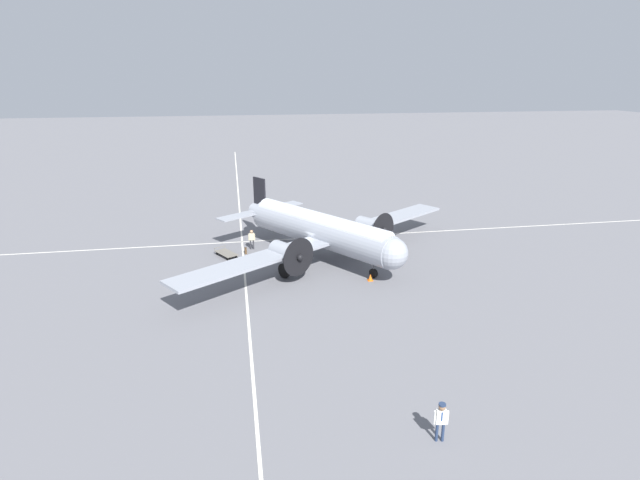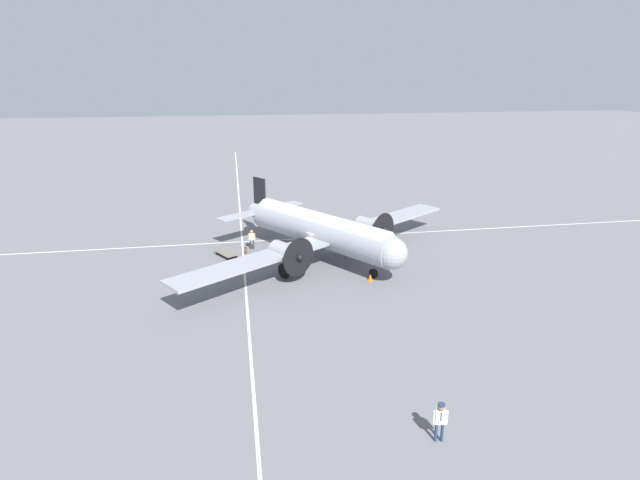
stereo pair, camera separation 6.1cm
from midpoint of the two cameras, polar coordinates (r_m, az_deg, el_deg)
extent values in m
plane|color=slate|center=(40.48, 0.04, -2.11)|extent=(300.00, 300.00, 0.00)
cube|color=silver|center=(39.96, -8.66, -2.61)|extent=(120.00, 0.16, 0.01)
cube|color=silver|center=(45.44, -1.10, 0.22)|extent=(0.16, 120.00, 0.01)
cylinder|color=#9399A3|center=(39.73, 0.04, 1.01)|extent=(13.25, 10.13, 2.42)
cylinder|color=silver|center=(39.53, 0.04, 1.93)|extent=(12.26, 9.14, 1.69)
sphere|color=#9399A3|center=(35.20, 8.25, -1.52)|extent=(2.30, 2.30, 2.30)
cylinder|color=#9399A3|center=(44.92, -6.38, 3.12)|extent=(3.07, 2.68, 1.33)
cube|color=black|center=(44.92, -6.88, 5.33)|extent=(1.38, 1.01, 2.78)
cube|color=#9399A3|center=(45.16, -6.66, 3.36)|extent=(6.13, 8.05, 0.10)
cube|color=#9399A3|center=(39.11, 1.12, 0.25)|extent=(17.42, 23.97, 0.20)
cylinder|color=#9399A3|center=(42.25, 5.83, 1.58)|extent=(2.78, 2.49, 1.33)
cylinder|color=black|center=(41.44, 7.25, 1.19)|extent=(1.61, 2.33, 2.79)
sphere|color=black|center=(41.36, 7.39, 1.15)|extent=(0.47, 0.47, 0.47)
cylinder|color=#9399A3|center=(35.93, -3.86, -1.43)|extent=(2.78, 2.49, 1.33)
cylinder|color=black|center=(34.97, -2.42, -1.97)|extent=(1.61, 2.33, 2.79)
sphere|color=black|center=(34.88, -2.28, -2.02)|extent=(0.47, 0.47, 0.47)
cylinder|color=#4C4C51|center=(42.70, 5.53, 0.36)|extent=(0.18, 0.18, 0.94)
cylinder|color=black|center=(42.85, 5.51, -0.24)|extent=(1.08, 0.87, 1.10)
cylinder|color=#4C4C51|center=(36.46, -4.07, -2.82)|extent=(0.18, 0.18, 0.94)
cylinder|color=black|center=(36.63, -4.06, -3.51)|extent=(1.08, 0.87, 1.10)
cylinder|color=#4C4C51|center=(36.65, 6.19, -3.16)|extent=(0.14, 0.14, 0.87)
cylinder|color=black|center=(36.81, 6.17, -3.79)|extent=(0.68, 0.54, 0.70)
cylinder|color=navy|center=(22.23, 13.86, -20.55)|extent=(0.12, 0.12, 0.85)
cylinder|color=navy|center=(22.17, 13.19, -20.60)|extent=(0.12, 0.12, 0.85)
cube|color=white|center=(21.74, 13.68, -19.05)|extent=(0.26, 0.44, 0.64)
sphere|color=#8C6647|center=(21.47, 13.78, -18.07)|extent=(0.28, 0.28, 0.28)
cylinder|color=white|center=(21.82, 14.36, -19.07)|extent=(0.10, 0.10, 0.61)
cylinder|color=white|center=(21.71, 12.98, -19.16)|extent=(0.10, 0.10, 0.61)
cube|color=navy|center=(21.62, 13.76, -19.05)|extent=(0.02, 0.05, 0.41)
cylinder|color=navy|center=(21.40, 13.80, -17.81)|extent=(0.35, 0.35, 0.07)
cylinder|color=#2D2D33|center=(42.87, -7.89, -0.52)|extent=(0.12, 0.12, 0.82)
cylinder|color=#2D2D33|center=(42.85, -7.57, -0.51)|extent=(0.12, 0.12, 0.82)
cube|color=beige|center=(42.63, -7.77, 0.39)|extent=(0.23, 0.41, 0.61)
sphere|color=tan|center=(42.50, -7.79, 0.96)|extent=(0.27, 0.27, 0.27)
cylinder|color=beige|center=(42.67, -8.09, 0.35)|extent=(0.10, 0.10, 0.58)
cylinder|color=beige|center=(42.62, -7.44, 0.36)|extent=(0.10, 0.10, 0.58)
cube|color=navy|center=(42.70, -7.76, 0.53)|extent=(0.01, 0.05, 0.39)
cube|color=#47331E|center=(41.94, -8.44, -1.22)|extent=(0.38, 0.18, 0.49)
cube|color=#312315|center=(41.85, -8.46, -0.86)|extent=(0.14, 0.13, 0.02)
cube|color=#6B665B|center=(41.51, -10.60, -1.47)|extent=(2.38, 1.99, 0.04)
cube|color=#6B665B|center=(42.30, -11.33, -0.79)|extent=(0.56, 0.91, 0.04)
cylinder|color=#6B665B|center=(42.55, -10.75, -0.79)|extent=(0.04, 0.04, 0.22)
cylinder|color=#6B665B|center=(42.12, -11.90, -1.07)|extent=(0.04, 0.04, 0.22)
cylinder|color=black|center=(41.08, -9.51, -1.85)|extent=(0.27, 0.19, 0.28)
cylinder|color=black|center=(40.70, -10.51, -2.11)|extent=(0.27, 0.19, 0.28)
cylinder|color=black|center=(42.43, -10.66, -1.26)|extent=(0.27, 0.19, 0.28)
cylinder|color=black|center=(42.05, -11.64, -1.50)|extent=(0.27, 0.19, 0.28)
cube|color=orange|center=(36.40, 5.80, -4.61)|extent=(0.39, 0.39, 0.03)
cone|color=orange|center=(36.31, 5.81, -4.26)|extent=(0.33, 0.33, 0.51)
camera|label=1|loc=(0.03, -89.96, 0.01)|focal=28.00mm
camera|label=2|loc=(0.03, 90.04, -0.01)|focal=28.00mm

